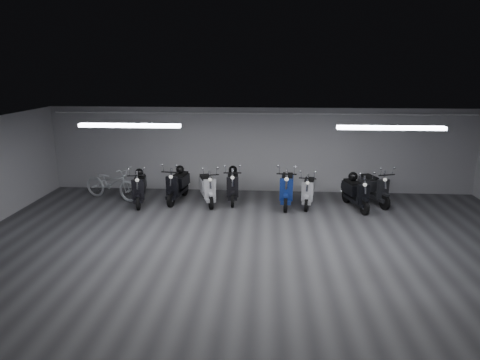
# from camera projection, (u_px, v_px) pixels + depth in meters

# --- Properties ---
(floor) EXTENTS (14.00, 10.00, 0.01)m
(floor) POSITION_uv_depth(u_px,v_px,m) (255.00, 255.00, 9.27)
(floor) COLOR #3B3B3E
(floor) RESTS_ON ground
(ceiling) EXTENTS (14.00, 10.00, 0.01)m
(ceiling) POSITION_uv_depth(u_px,v_px,m) (257.00, 130.00, 8.53)
(ceiling) COLOR gray
(ceiling) RESTS_ON ground
(back_wall) EXTENTS (14.00, 0.01, 2.80)m
(back_wall) POSITION_uv_depth(u_px,v_px,m) (260.00, 150.00, 13.72)
(back_wall) COLOR #A8A8AB
(back_wall) RESTS_ON ground
(front_wall) EXTENTS (14.00, 0.01, 2.80)m
(front_wall) POSITION_uv_depth(u_px,v_px,m) (242.00, 347.00, 4.09)
(front_wall) COLOR #A8A8AB
(front_wall) RESTS_ON ground
(fluor_strip_left) EXTENTS (2.40, 0.18, 0.08)m
(fluor_strip_left) POSITION_uv_depth(u_px,v_px,m) (130.00, 126.00, 9.70)
(fluor_strip_left) COLOR white
(fluor_strip_left) RESTS_ON ceiling
(fluor_strip_right) EXTENTS (2.40, 0.18, 0.08)m
(fluor_strip_right) POSITION_uv_depth(u_px,v_px,m) (391.00, 128.00, 9.33)
(fluor_strip_right) COLOR white
(fluor_strip_right) RESTS_ON ceiling
(conduit) EXTENTS (13.60, 0.05, 0.05)m
(conduit) POSITION_uv_depth(u_px,v_px,m) (260.00, 113.00, 13.32)
(conduit) COLOR white
(conduit) RESTS_ON back_wall
(scooter_0) EXTENTS (0.92, 1.81, 1.29)m
(scooter_0) POSITION_uv_depth(u_px,v_px,m) (139.00, 183.00, 12.58)
(scooter_0) COLOR black
(scooter_0) RESTS_ON floor
(scooter_1) EXTENTS (0.87, 1.86, 1.33)m
(scooter_1) POSITION_uv_depth(u_px,v_px,m) (177.00, 180.00, 12.85)
(scooter_1) COLOR black
(scooter_1) RESTS_ON floor
(scooter_2) EXTENTS (1.08, 1.82, 1.29)m
(scooter_2) POSITION_uv_depth(u_px,v_px,m) (207.00, 183.00, 12.63)
(scooter_2) COLOR silver
(scooter_2) RESTS_ON floor
(scooter_3) EXTENTS (0.70, 1.79, 1.31)m
(scooter_3) POSITION_uv_depth(u_px,v_px,m) (233.00, 181.00, 12.83)
(scooter_3) COLOR black
(scooter_3) RESTS_ON floor
(scooter_4) EXTENTS (0.79, 1.94, 1.41)m
(scooter_4) POSITION_uv_depth(u_px,v_px,m) (287.00, 183.00, 12.42)
(scooter_4) COLOR navy
(scooter_4) RESTS_ON floor
(scooter_6) EXTENTS (0.83, 1.72, 1.23)m
(scooter_6) POSITION_uv_depth(u_px,v_px,m) (309.00, 186.00, 12.43)
(scooter_6) COLOR #B3B2B7
(scooter_6) RESTS_ON floor
(scooter_7) EXTENTS (1.01, 1.78, 1.26)m
(scooter_7) POSITION_uv_depth(u_px,v_px,m) (356.00, 188.00, 12.16)
(scooter_7) COLOR black
(scooter_7) RESTS_ON floor
(scooter_9) EXTENTS (1.12, 1.84, 1.30)m
(scooter_9) POSITION_uv_depth(u_px,v_px,m) (375.00, 183.00, 12.60)
(scooter_9) COLOR black
(scooter_9) RESTS_ON floor
(bicycle) EXTENTS (2.11, 1.34, 1.29)m
(bicycle) POSITION_uv_depth(u_px,v_px,m) (111.00, 179.00, 13.04)
(bicycle) COLOR silver
(bicycle) RESTS_ON floor
(helmet_0) EXTENTS (0.26, 0.26, 0.26)m
(helmet_0) POSITION_uv_depth(u_px,v_px,m) (180.00, 169.00, 13.00)
(helmet_0) COLOR black
(helmet_0) RESTS_ON scooter_1
(helmet_1) EXTENTS (0.27, 0.27, 0.27)m
(helmet_1) POSITION_uv_depth(u_px,v_px,m) (233.00, 170.00, 12.98)
(helmet_1) COLOR black
(helmet_1) RESTS_ON scooter_3
(helmet_2) EXTENTS (0.26, 0.26, 0.26)m
(helmet_2) POSITION_uv_depth(u_px,v_px,m) (139.00, 173.00, 12.74)
(helmet_2) COLOR black
(helmet_2) RESTS_ON scooter_0
(helmet_3) EXTENTS (0.28, 0.28, 0.28)m
(helmet_3) POSITION_uv_depth(u_px,v_px,m) (353.00, 177.00, 12.31)
(helmet_3) COLOR black
(helmet_3) RESTS_ON scooter_7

